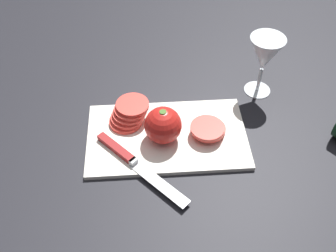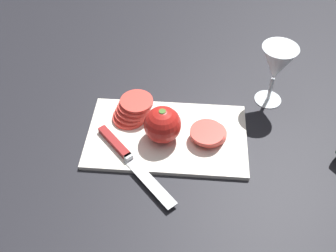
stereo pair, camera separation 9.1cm
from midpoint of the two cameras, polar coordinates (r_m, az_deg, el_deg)
name	(u,v)px [view 2 (the right image)]	position (r m, az deg, el deg)	size (l,w,h in m)	color
ground_plane	(167,136)	(0.94, 2.63, -1.55)	(3.00, 3.00, 0.00)	black
cutting_board	(168,136)	(0.93, 2.78, -1.63)	(0.38, 0.22, 0.01)	silver
wine_glass	(276,65)	(1.00, 18.02, 8.27)	(0.09, 0.09, 0.16)	silver
whole_tomato	(162,125)	(0.89, 2.10, 0.04)	(0.09, 0.09, 0.09)	red
knife	(122,151)	(0.89, -3.76, -3.81)	(0.20, 0.21, 0.01)	silver
tomato_slice_stack_near	(209,134)	(0.92, 8.71, -1.25)	(0.09, 0.09, 0.03)	#D63D33
tomato_slice_stack_far	(133,109)	(0.95, -2.45, 2.28)	(0.10, 0.10, 0.05)	#D63D33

